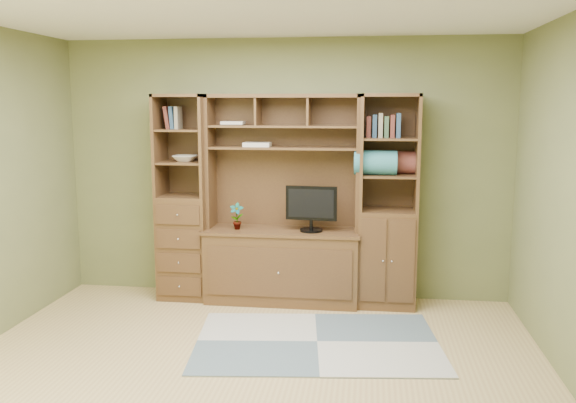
# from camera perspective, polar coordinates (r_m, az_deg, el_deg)

# --- Properties ---
(room) EXTENTS (4.60, 4.10, 2.64)m
(room) POSITION_cam_1_polar(r_m,az_deg,el_deg) (4.22, -4.10, 0.16)
(room) COLOR tan
(room) RESTS_ON ground
(center_hutch) EXTENTS (1.54, 0.53, 2.05)m
(center_hutch) POSITION_cam_1_polar(r_m,az_deg,el_deg) (5.95, -0.55, 0.12)
(center_hutch) COLOR #4F331B
(center_hutch) RESTS_ON ground
(left_tower) EXTENTS (0.50, 0.45, 2.05)m
(left_tower) POSITION_cam_1_polar(r_m,az_deg,el_deg) (6.21, -9.67, 0.37)
(left_tower) COLOR #4F331B
(left_tower) RESTS_ON ground
(right_tower) EXTENTS (0.55, 0.45, 2.05)m
(right_tower) POSITION_cam_1_polar(r_m,az_deg,el_deg) (5.93, 9.35, -0.03)
(right_tower) COLOR #4F331B
(right_tower) RESTS_ON ground
(rug) EXTENTS (2.14, 1.55, 0.01)m
(rug) POSITION_cam_1_polar(r_m,az_deg,el_deg) (5.18, 2.74, -12.99)
(rug) COLOR gray
(rug) RESTS_ON ground
(monitor) EXTENTS (0.52, 0.26, 0.61)m
(monitor) POSITION_cam_1_polar(r_m,az_deg,el_deg) (5.88, 2.20, 0.11)
(monitor) COLOR black
(monitor) RESTS_ON center_hutch
(orchid) EXTENTS (0.14, 0.09, 0.26)m
(orchid) POSITION_cam_1_polar(r_m,az_deg,el_deg) (6.02, -4.83, -1.38)
(orchid) COLOR #A55137
(orchid) RESTS_ON center_hutch
(magazines) EXTENTS (0.26, 0.19, 0.04)m
(magazines) POSITION_cam_1_polar(r_m,az_deg,el_deg) (6.02, -2.89, 5.36)
(magazines) COLOR beige
(magazines) RESTS_ON center_hutch
(bowl) EXTENTS (0.24, 0.24, 0.06)m
(bowl) POSITION_cam_1_polar(r_m,az_deg,el_deg) (6.15, -9.61, 4.00)
(bowl) COLOR silver
(bowl) RESTS_ON left_tower
(blanket_teal) EXTENTS (0.40, 0.23, 0.23)m
(blanket_teal) POSITION_cam_1_polar(r_m,az_deg,el_deg) (5.83, 8.19, 3.62)
(blanket_teal) COLOR #2F737B
(blanket_teal) RESTS_ON right_tower
(blanket_red) EXTENTS (0.39, 0.22, 0.22)m
(blanket_red) POSITION_cam_1_polar(r_m,az_deg,el_deg) (5.97, 9.94, 3.62)
(blanket_red) COLOR brown
(blanket_red) RESTS_ON right_tower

